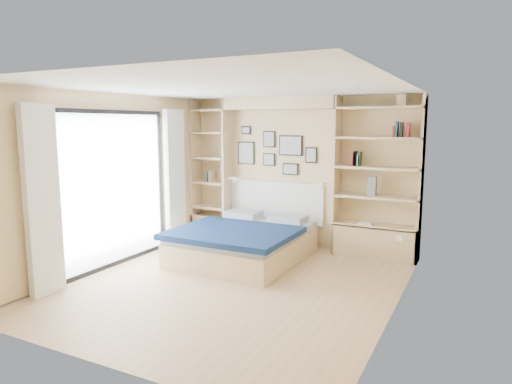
% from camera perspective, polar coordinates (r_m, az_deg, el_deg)
% --- Properties ---
extents(ground, '(4.50, 4.50, 0.00)m').
position_cam_1_polar(ground, '(6.03, -2.75, -11.49)').
color(ground, tan).
rests_on(ground, ground).
extents(room_shell, '(4.50, 4.50, 4.50)m').
position_cam_1_polar(room_shell, '(7.26, 0.45, 0.72)').
color(room_shell, '#DCB88B').
rests_on(room_shell, ground).
extents(bed, '(1.75, 2.24, 1.07)m').
position_cam_1_polar(bed, '(7.06, -1.40, -6.13)').
color(bed, '#D9BC89').
rests_on(bed, ground).
extents(photo_gallery, '(1.48, 0.02, 0.82)m').
position_cam_1_polar(photo_gallery, '(7.87, 2.30, 5.18)').
color(photo_gallery, black).
rests_on(photo_gallery, ground).
extents(reading_lamps, '(1.92, 0.12, 0.15)m').
position_cam_1_polar(reading_lamps, '(7.65, 2.62, 1.29)').
color(reading_lamps, silver).
rests_on(reading_lamps, ground).
extents(shelf_decor, '(3.48, 0.23, 2.03)m').
position_cam_1_polar(shelf_decor, '(7.22, 12.67, 5.19)').
color(shelf_decor, '#A92621').
rests_on(shelf_decor, ground).
extents(deck, '(3.20, 4.00, 0.05)m').
position_cam_1_polar(deck, '(8.34, -24.98, -6.62)').
color(deck, '#685D4D').
rests_on(deck, ground).
extents(deck_chair, '(0.45, 0.70, 0.68)m').
position_cam_1_polar(deck_chair, '(7.88, -20.26, -4.80)').
color(deck_chair, tan).
rests_on(deck_chair, ground).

